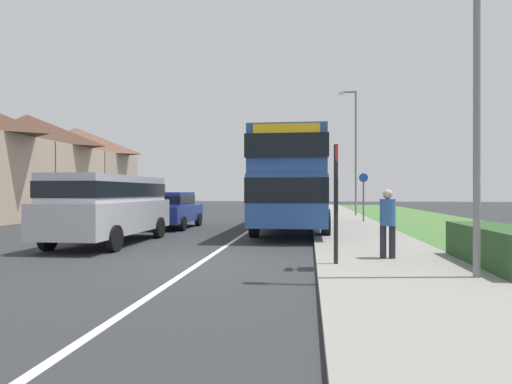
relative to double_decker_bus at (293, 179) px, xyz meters
The scene contains 13 objects.
ground_plane 8.99m from the double_decker_bus, 101.71° to the right, with size 120.00×120.00×0.00m, color #2D3033.
lane_marking_centre 2.83m from the double_decker_bus, 162.77° to the right, with size 0.14×60.00×0.01m, color silver.
pavement_near_side 4.09m from the double_decker_bus, 46.39° to the right, with size 3.20×68.00×0.12m, color gray.
grass_verge_seaward 7.50m from the double_decker_bus, 20.75° to the right, with size 6.00×68.00×0.08m, color #477538.
roadside_hedge 9.93m from the double_decker_bus, 62.43° to the right, with size 1.10×3.42×0.90m, color #2D5128.
double_decker_bus is the anchor object (origin of this frame).
parked_van_silver 7.62m from the double_decker_bus, 136.11° to the right, with size 2.11×5.56×2.10m.
parked_car_blue 5.49m from the double_decker_bus, behind, with size 1.94×4.08×1.58m.
pedestrian_at_stop 8.42m from the double_decker_bus, 73.09° to the right, with size 0.34×0.34×1.67m.
bus_stop_sign 8.94m from the double_decker_bus, 82.08° to the right, with size 0.09×0.52×2.60m.
cycle_route_sign 5.26m from the double_decker_bus, 49.67° to the left, with size 0.44×0.08×2.52m.
street_lamp_near 10.77m from the double_decker_bus, 70.71° to the right, with size 1.14×0.20×7.45m.
street_lamp_mid 10.62m from the double_decker_bus, 70.17° to the left, with size 1.14×0.20×7.94m.
Camera 1 is at (2.44, -9.34, 1.63)m, focal length 30.11 mm.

